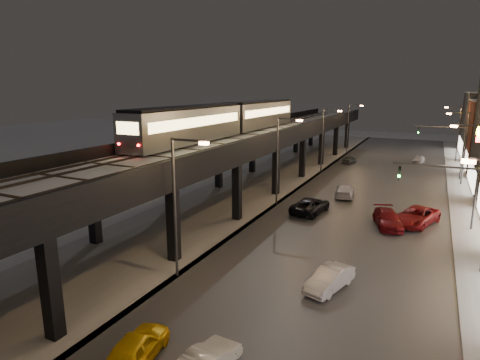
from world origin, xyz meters
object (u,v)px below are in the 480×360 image
at_px(subway_train, 230,118).
at_px(car_onc_dark, 416,217).
at_px(car_mid_dark, 345,191).
at_px(car_far_white, 349,160).
at_px(car_onc_white, 388,219).
at_px(car_mid_silver, 310,206).
at_px(car_taxi, 136,349).
at_px(car_onc_silver, 329,280).
at_px(car_onc_red, 418,160).

xyz_separation_m(subway_train, car_onc_dark, (21.16, -5.30, -7.61)).
relative_size(car_mid_dark, car_far_white, 1.33).
bearing_deg(car_onc_white, car_mid_dark, 105.40).
height_order(car_mid_silver, car_onc_white, car_mid_silver).
relative_size(car_mid_silver, car_mid_dark, 1.11).
distance_m(car_mid_dark, car_far_white, 21.23).
xyz_separation_m(car_mid_dark, car_far_white, (-3.53, 20.93, -0.08)).
xyz_separation_m(car_taxi, car_onc_white, (7.98, 23.57, 0.00)).
bearing_deg(car_far_white, car_mid_silver, 100.10).
bearing_deg(subway_train, car_onc_silver, -49.95).
bearing_deg(car_mid_silver, car_onc_dark, -168.51).
distance_m(car_taxi, car_far_white, 52.84).
bearing_deg(car_onc_dark, car_onc_silver, -85.63).
height_order(subway_train, car_onc_dark, subway_train).
bearing_deg(car_onc_dark, subway_train, -174.34).
relative_size(car_taxi, car_onc_white, 0.85).
bearing_deg(car_onc_red, subway_train, -119.81).
relative_size(subway_train, car_far_white, 9.98).
xyz_separation_m(subway_train, car_far_white, (10.03, 22.27, -7.77)).
relative_size(car_taxi, car_mid_silver, 0.78).
height_order(car_taxi, car_mid_dark, car_taxi).
bearing_deg(car_onc_dark, car_mid_dark, 158.59).
relative_size(car_mid_dark, car_onc_red, 1.27).
bearing_deg(subway_train, car_onc_red, 53.16).
distance_m(subway_train, car_onc_red, 34.38).
bearing_deg(car_mid_dark, car_far_white, -88.37).
relative_size(car_onc_white, car_onc_red, 1.29).
distance_m(car_onc_white, car_onc_red, 33.82).
bearing_deg(car_onc_dark, car_onc_red, 111.65).
xyz_separation_m(car_taxi, car_far_white, (-0.95, 52.83, -0.09)).
bearing_deg(car_onc_white, subway_train, 142.19).
bearing_deg(car_far_white, subway_train, 72.34).
xyz_separation_m(car_mid_dark, car_onc_red, (6.53, 25.47, -0.05)).
bearing_deg(car_mid_dark, car_mid_silver, 68.42).
distance_m(car_mid_silver, car_onc_dark, 9.42).
bearing_deg(subway_train, car_onc_dark, -14.07).
distance_m(subway_train, car_taxi, 33.37).
height_order(car_taxi, car_mid_silver, car_mid_silver).
relative_size(car_onc_dark, car_onc_red, 1.47).
xyz_separation_m(car_mid_silver, car_onc_dark, (9.39, 0.72, 0.03)).
bearing_deg(car_taxi, car_onc_white, -119.15).
distance_m(subway_train, car_onc_silver, 27.59).
bearing_deg(car_onc_silver, car_onc_dark, 90.78).
relative_size(car_mid_silver, car_onc_white, 1.09).
distance_m(car_mid_silver, car_onc_red, 33.87).
relative_size(car_onc_silver, car_onc_dark, 0.73).
height_order(car_onc_dark, car_onc_white, car_onc_dark).
xyz_separation_m(car_mid_silver, car_onc_silver, (5.28, -14.25, -0.08)).
distance_m(car_mid_silver, car_onc_white, 7.26).
height_order(subway_train, car_onc_white, subway_train).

